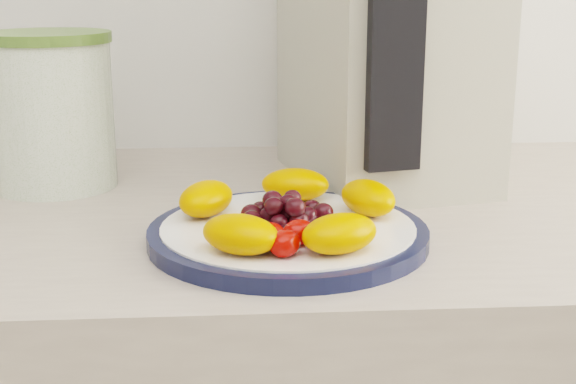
{
  "coord_description": "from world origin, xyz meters",
  "views": [
    {
      "loc": [
        -0.0,
        0.34,
        1.15
      ],
      "look_at": [
        0.05,
        1.07,
        0.95
      ],
      "focal_mm": 50.0,
      "sensor_mm": 36.0,
      "label": 1
    }
  ],
  "objects": [
    {
      "name": "appliance_body",
      "position": [
        0.18,
        1.3,
        1.07
      ],
      "size": [
        0.25,
        0.31,
        0.34
      ],
      "primitive_type": "cube",
      "rotation": [
        0.0,
        0.0,
        0.21
      ],
      "color": "#A6A290",
      "rests_on": "counter"
    },
    {
      "name": "plate_rim",
      "position": [
        0.05,
        1.07,
        0.91
      ],
      "size": [
        0.27,
        0.27,
        0.01
      ],
      "primitive_type": "cylinder",
      "color": "#111734",
      "rests_on": "counter"
    },
    {
      "name": "canister_lid",
      "position": [
        -0.22,
        1.29,
        1.08
      ],
      "size": [
        0.19,
        0.19,
        0.01
      ],
      "primitive_type": "cylinder",
      "rotation": [
        0.0,
        0.0,
        -0.36
      ],
      "color": "#506F2E",
      "rests_on": "canister"
    },
    {
      "name": "canister",
      "position": [
        -0.22,
        1.29,
        0.99
      ],
      "size": [
        0.18,
        0.18,
        0.17
      ],
      "primitive_type": "cylinder",
      "rotation": [
        0.0,
        0.0,
        -0.36
      ],
      "color": "#366315",
      "rests_on": "counter"
    },
    {
      "name": "plate_face",
      "position": [
        0.05,
        1.07,
        0.91
      ],
      "size": [
        0.24,
        0.24,
        0.02
      ],
      "primitive_type": "cylinder",
      "color": "white",
      "rests_on": "counter"
    },
    {
      "name": "fruit_plate",
      "position": [
        0.05,
        1.06,
        0.93
      ],
      "size": [
        0.23,
        0.23,
        0.03
      ],
      "color": "orange",
      "rests_on": "plate_face"
    },
    {
      "name": "appliance_panel",
      "position": [
        0.16,
        1.15,
        1.08
      ],
      "size": [
        0.06,
        0.03,
        0.25
      ],
      "primitive_type": "cube",
      "rotation": [
        0.0,
        0.0,
        0.21
      ],
      "color": "black",
      "rests_on": "appliance_body"
    }
  ]
}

